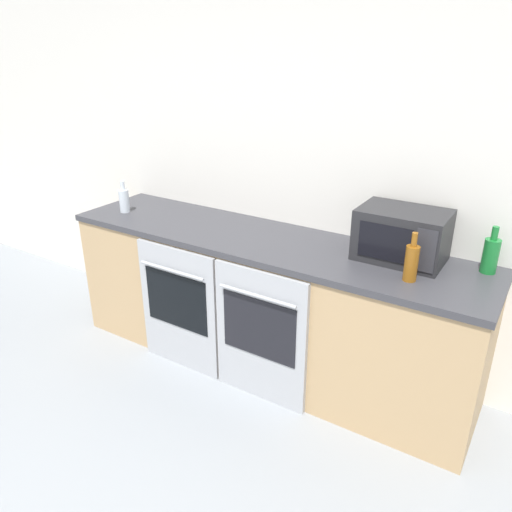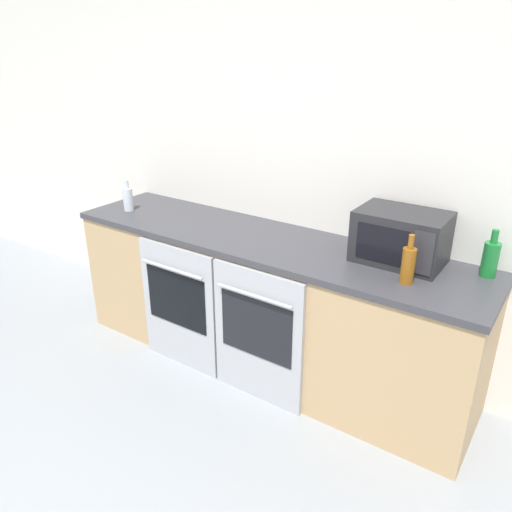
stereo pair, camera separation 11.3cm
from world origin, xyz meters
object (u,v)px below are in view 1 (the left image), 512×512
Objects in this scene: microwave at (402,235)px; bottle_green at (491,255)px; oven_right at (260,336)px; bottle_amber at (411,262)px; bottle_clear at (124,200)px; oven_left at (178,308)px.

microwave reaches higher than bottle_green.
bottle_green is at bearing 26.66° from oven_right.
oven_right is 1.80× the size of microwave.
microwave is 0.28m from bottle_amber.
oven_right is at bearing -143.51° from microwave.
microwave reaches higher than bottle_clear.
bottle_amber is at bearing -0.70° from bottle_clear.
bottle_green is 1.14× the size of bottle_clear.
microwave reaches higher than oven_right.
bottle_clear is at bearing 159.66° from oven_left.
bottle_green is 2.43m from bottle_clear.
oven_left is 3.35× the size of bottle_green.
oven_left is at bearing -20.34° from bottle_clear.
microwave is at bearing 20.34° from oven_left.
bottle_amber is at bearing -62.12° from microwave.
oven_right is (0.63, 0.00, 0.00)m from oven_left.
microwave is 1.96m from bottle_clear.
oven_left and oven_right have the same top height.
bottle_clear is at bearing 169.16° from oven_right.
microwave is (1.27, 0.47, 0.62)m from oven_left.
bottle_green reaches higher than bottle_clear.
microwave is (0.64, 0.47, 0.62)m from oven_right.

